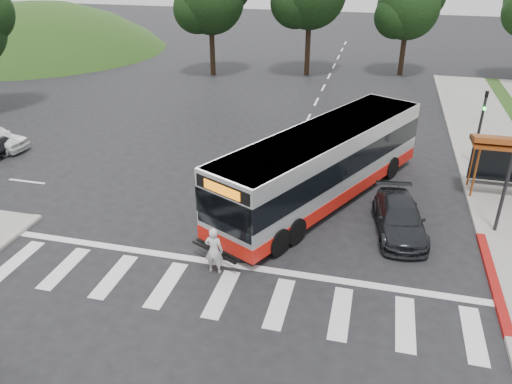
% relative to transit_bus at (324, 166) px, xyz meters
% --- Properties ---
extents(ground, '(140.00, 140.00, 0.00)m').
position_rel_transit_bus_xyz_m(ground, '(-2.37, -2.74, -1.66)').
color(ground, black).
rests_on(ground, ground).
extents(sidewalk_east, '(4.00, 40.00, 0.12)m').
position_rel_transit_bus_xyz_m(sidewalk_east, '(8.63, 5.26, -1.60)').
color(sidewalk_east, gray).
rests_on(sidewalk_east, ground).
extents(curb_east, '(0.30, 40.00, 0.15)m').
position_rel_transit_bus_xyz_m(curb_east, '(6.63, 5.26, -1.59)').
color(curb_east, '#9E9991').
rests_on(curb_east, ground).
extents(curb_east_red, '(0.32, 6.00, 0.15)m').
position_rel_transit_bus_xyz_m(curb_east_red, '(6.63, -4.74, -1.58)').
color(curb_east_red, maroon).
rests_on(curb_east_red, ground).
extents(hillside_nw, '(44.00, 44.00, 10.00)m').
position_rel_transit_bus_xyz_m(hillside_nw, '(-34.37, 27.26, -1.66)').
color(hillside_nw, '#1D4315').
rests_on(hillside_nw, ground).
extents(crosswalk_ladder, '(18.00, 2.60, 0.01)m').
position_rel_transit_bus_xyz_m(crosswalk_ladder, '(-2.37, -7.74, -1.65)').
color(crosswalk_ladder, silver).
rests_on(crosswalk_ladder, ground).
extents(traffic_signal_ne_short, '(0.18, 0.37, 4.00)m').
position_rel_transit_bus_xyz_m(traffic_signal_ne_short, '(7.23, 5.75, 0.82)').
color(traffic_signal_ne_short, black).
rests_on(traffic_signal_ne_short, ground).
extents(tree_north_b, '(5.72, 5.33, 8.43)m').
position_rel_transit_bus_xyz_m(tree_north_b, '(3.71, 25.32, 4.00)').
color(tree_north_b, black).
rests_on(tree_north_b, ground).
extents(transit_bus, '(8.24, 12.75, 3.32)m').
position_rel_transit_bus_xyz_m(transit_bus, '(0.00, 0.00, 0.00)').
color(transit_bus, '#AFB1B4').
rests_on(transit_bus, ground).
extents(pedestrian, '(0.66, 0.44, 1.81)m').
position_rel_transit_bus_xyz_m(pedestrian, '(-2.98, -6.59, -0.76)').
color(pedestrian, silver).
rests_on(pedestrian, ground).
extents(dark_sedan, '(2.43, 4.68, 1.30)m').
position_rel_transit_bus_xyz_m(dark_sedan, '(3.41, -2.17, -1.01)').
color(dark_sedan, black).
rests_on(dark_sedan, ground).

